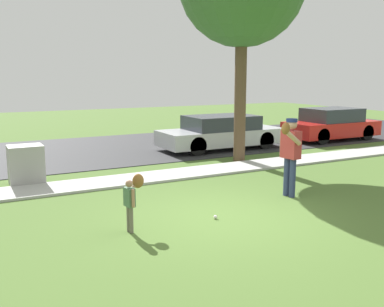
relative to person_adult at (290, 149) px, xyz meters
The scene contains 9 objects.
ground_plane 3.78m from the person_adult, 124.19° to the left, with size 48.00×48.00×0.00m, color #4C6B2D.
sidewalk_strip 3.85m from the person_adult, 123.32° to the left, with size 36.00×1.20×0.06m, color #B2B2AD.
road_surface 8.42m from the person_adult, 104.11° to the left, with size 36.00×6.80×0.02m, color #2D2D30.
person_adult is the anchor object (origin of this frame).
person_child 3.92m from the person_adult, behind, with size 0.43×0.42×0.99m.
baseball 2.56m from the person_adult, 165.77° to the right, with size 0.07×0.07×0.07m, color white.
utility_cabinet 6.47m from the person_adult, 141.87° to the left, with size 0.83×0.66×0.99m, color gray.
parked_sedan_silver 6.50m from the person_adult, 72.09° to the left, with size 4.60×1.80×1.23m.
parked_hatchback_red 9.40m from the person_adult, 39.30° to the left, with size 4.00×1.75×1.33m.
Camera 1 is at (-4.34, -6.94, 2.72)m, focal length 40.91 mm.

